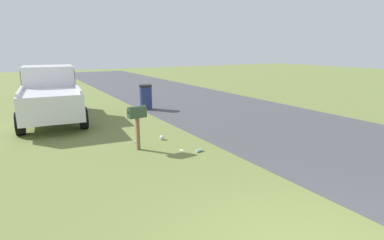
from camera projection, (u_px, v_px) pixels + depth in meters
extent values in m
cube|color=#47474C|center=(277.00, 124.00, 11.40)|extent=(60.00, 6.81, 0.01)
cube|color=brown|center=(138.00, 134.00, 8.51)|extent=(0.09, 0.09, 0.92)
cube|color=#334C33|center=(137.00, 114.00, 8.38)|extent=(0.23, 0.51, 0.22)
cylinder|color=#334C33|center=(137.00, 110.00, 8.35)|extent=(0.23, 0.51, 0.20)
cube|color=red|center=(136.00, 111.00, 8.46)|extent=(0.02, 0.04, 0.18)
cube|color=silver|center=(51.00, 98.00, 11.81)|extent=(5.51, 2.44, 0.90)
cube|color=silver|center=(48.00, 76.00, 12.19)|extent=(1.98, 1.97, 0.76)
cube|color=black|center=(48.00, 76.00, 12.19)|extent=(1.93, 2.00, 0.53)
cube|color=silver|center=(20.00, 90.00, 10.29)|extent=(2.78, 0.33, 0.12)
cube|color=silver|center=(77.00, 88.00, 11.02)|extent=(2.78, 0.33, 0.12)
cylinder|color=black|center=(26.00, 106.00, 13.09)|extent=(0.78, 0.33, 0.76)
cylinder|color=black|center=(75.00, 102.00, 13.89)|extent=(0.78, 0.33, 0.76)
cylinder|color=black|center=(20.00, 124.00, 9.97)|extent=(0.78, 0.33, 0.76)
cylinder|color=black|center=(84.00, 118.00, 10.77)|extent=(0.78, 0.33, 0.76)
cylinder|color=navy|center=(146.00, 98.00, 14.17)|extent=(0.56, 0.56, 1.05)
cylinder|color=black|center=(145.00, 86.00, 14.04)|extent=(0.59, 0.59, 0.08)
cylinder|color=white|center=(136.00, 142.00, 9.20)|extent=(0.13, 0.13, 0.08)
cube|color=silver|center=(182.00, 150.00, 8.55)|extent=(0.14, 0.13, 0.01)
sphere|color=silver|center=(162.00, 137.00, 9.52)|extent=(0.14, 0.14, 0.14)
cylinder|color=#B2D8BF|center=(199.00, 151.00, 8.41)|extent=(0.11, 0.23, 0.07)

